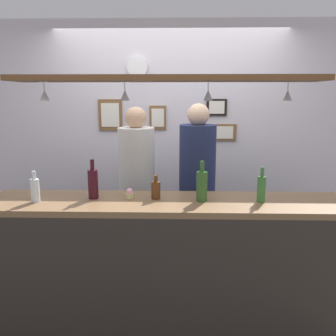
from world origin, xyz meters
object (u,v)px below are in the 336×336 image
object	(u,v)px
bottle_champagne_green	(202,185)
picture_frame_crest	(158,118)
bottle_beer_brown_stubby	(156,190)
picture_frame_lower_pair	(223,132)
bottle_beer_green_import	(261,188)
picture_frame_upper_small	(217,107)
bottle_soda_clear	(35,190)
person_left_white_patterned_shirt	(137,179)
cupcake	(130,194)
bottle_wine_dark_red	(93,183)
picture_frame_caricature	(110,115)
wall_clock	(137,67)
person_right_navy_shirt	(197,177)

from	to	relation	value
bottle_champagne_green	picture_frame_crest	bearing A→B (deg)	105.88
bottle_beer_brown_stubby	picture_frame_lower_pair	bearing A→B (deg)	64.17
bottle_beer_green_import	picture_frame_upper_small	world-z (taller)	picture_frame_upper_small
bottle_beer_brown_stubby	bottle_soda_clear	distance (m)	0.88
bottle_champagne_green	person_left_white_patterned_shirt	bearing A→B (deg)	127.58
cupcake	bottle_champagne_green	bearing A→B (deg)	-5.23
bottle_beer_green_import	person_left_white_patterned_shirt	bearing A→B (deg)	143.13
bottle_wine_dark_red	bottle_beer_brown_stubby	xyz separation A→B (m)	(0.47, 0.00, -0.05)
picture_frame_caricature	bottle_soda_clear	bearing A→B (deg)	-101.31
bottle_soda_clear	wall_clock	world-z (taller)	wall_clock
picture_frame_crest	person_left_white_patterned_shirt	bearing A→B (deg)	-103.60
bottle_champagne_green	wall_clock	xyz separation A→B (m)	(-0.62, 1.40, 0.94)
bottle_wine_dark_red	bottle_beer_green_import	bearing A→B (deg)	-2.81
wall_clock	bottle_beer_brown_stubby	bearing A→B (deg)	-78.48
person_left_white_patterned_shirt	bottle_soda_clear	xyz separation A→B (m)	(-0.65, -0.79, 0.10)
cupcake	person_right_navy_shirt	bearing A→B (deg)	51.24
picture_frame_caricature	picture_frame_upper_small	distance (m)	1.17
person_right_navy_shirt	bottle_beer_brown_stubby	world-z (taller)	person_right_navy_shirt
wall_clock	person_left_white_patterned_shirt	bearing A→B (deg)	-85.41
picture_frame_upper_small	bottle_beer_green_import	bearing A→B (deg)	-82.45
person_left_white_patterned_shirt	bottle_beer_green_import	world-z (taller)	person_left_white_patterned_shirt
bottle_wine_dark_red	picture_frame_crest	size ratio (longest dim) A/B	1.15
bottle_wine_dark_red	wall_clock	bearing A→B (deg)	81.69
bottle_soda_clear	bottle_champagne_green	size ratio (longest dim) A/B	0.77
bottle_champagne_green	picture_frame_caricature	bearing A→B (deg)	123.32
bottle_wine_dark_red	cupcake	bearing A→B (deg)	0.59
picture_frame_crest	bottle_beer_green_import	bearing A→B (deg)	-59.66
cupcake	wall_clock	size ratio (longest dim) A/B	0.35
cupcake	picture_frame_upper_small	world-z (taller)	picture_frame_upper_small
person_left_white_patterned_shirt	picture_frame_lower_pair	xyz separation A→B (m)	(0.88, 0.67, 0.37)
picture_frame_lower_pair	picture_frame_crest	xyz separation A→B (m)	(-0.72, 0.00, 0.16)
bottle_beer_brown_stubby	picture_frame_upper_small	distance (m)	1.58
picture_frame_upper_small	picture_frame_caricature	bearing A→B (deg)	180.00
picture_frame_upper_small	bottle_champagne_green	bearing A→B (deg)	-99.81
picture_frame_caricature	picture_frame_lower_pair	size ratio (longest dim) A/B	1.13
person_right_navy_shirt	bottle_soda_clear	world-z (taller)	person_right_navy_shirt
person_left_white_patterned_shirt	bottle_champagne_green	distance (m)	0.93
bottle_beer_brown_stubby	bottle_soda_clear	bearing A→B (deg)	-173.24
wall_clock	picture_frame_crest	bearing A→B (deg)	1.65
bottle_wine_dark_red	picture_frame_lower_pair	distance (m)	1.79
bottle_wine_dark_red	bottle_soda_clear	size ratio (longest dim) A/B	1.30
bottle_soda_clear	picture_frame_lower_pair	bearing A→B (deg)	43.65
person_right_navy_shirt	picture_frame_crest	xyz separation A→B (m)	(-0.41, 0.67, 0.51)
bottle_beer_brown_stubby	picture_frame_upper_small	xyz separation A→B (m)	(0.58, 1.36, 0.57)
cupcake	picture_frame_caricature	xyz separation A→B (m)	(-0.38, 1.36, 0.52)
person_right_navy_shirt	bottle_beer_brown_stubby	xyz separation A→B (m)	(-0.35, -0.68, 0.06)
bottle_champagne_green	picture_frame_crest	size ratio (longest dim) A/B	1.15
person_right_navy_shirt	bottle_wine_dark_red	xyz separation A→B (m)	(-0.82, -0.68, 0.11)
bottle_beer_brown_stubby	cupcake	distance (m)	0.20
bottle_beer_green_import	picture_frame_caricature	xyz separation A→B (m)	(-1.36, 1.42, 0.45)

